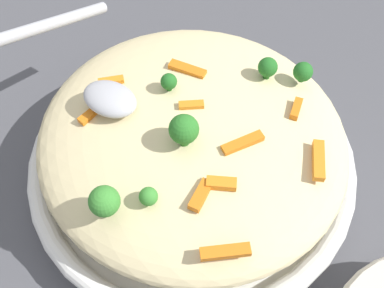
{
  "coord_description": "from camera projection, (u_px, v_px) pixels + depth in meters",
  "views": [
    {
      "loc": [
        -0.14,
        0.23,
        0.47
      ],
      "look_at": [
        0.0,
        0.0,
        0.07
      ],
      "focal_mm": 44.32,
      "sensor_mm": 36.0,
      "label": 1
    }
  ],
  "objects": [
    {
      "name": "carrot_piece_0",
      "position": [
        187.0,
        69.0,
        0.48
      ],
      "size": [
        0.04,
        0.02,
        0.01
      ],
      "primitive_type": "cube",
      "rotation": [
        0.0,
        0.0,
        3.26
      ],
      "color": "orange",
      "rests_on": "pasta_mound"
    },
    {
      "name": "carrot_piece_3",
      "position": [
        93.0,
        112.0,
        0.46
      ],
      "size": [
        0.01,
        0.03,
        0.01
      ],
      "primitive_type": "cube",
      "rotation": [
        0.0,
        0.0,
        4.54
      ],
      "color": "orange",
      "rests_on": "pasta_mound"
    },
    {
      "name": "pasta_mound",
      "position": [
        192.0,
        138.0,
        0.48
      ],
      "size": [
        0.31,
        0.3,
        0.07
      ],
      "primitive_type": "ellipsoid",
      "color": "beige",
      "rests_on": "serving_bowl"
    },
    {
      "name": "carrot_piece_7",
      "position": [
        296.0,
        109.0,
        0.46
      ],
      "size": [
        0.01,
        0.03,
        0.01
      ],
      "primitive_type": "cube",
      "rotation": [
        0.0,
        0.0,
        4.91
      ],
      "color": "orange",
      "rests_on": "pasta_mound"
    },
    {
      "name": "broccoli_floret_1",
      "position": [
        104.0,
        202.0,
        0.39
      ],
      "size": [
        0.03,
        0.03,
        0.03
      ],
      "color": "#377928",
      "rests_on": "pasta_mound"
    },
    {
      "name": "broccoli_floret_4",
      "position": [
        148.0,
        197.0,
        0.4
      ],
      "size": [
        0.02,
        0.02,
        0.02
      ],
      "color": "#377928",
      "rests_on": "pasta_mound"
    },
    {
      "name": "carrot_piece_1",
      "position": [
        201.0,
        195.0,
        0.4
      ],
      "size": [
        0.01,
        0.03,
        0.01
      ],
      "primitive_type": "cube",
      "rotation": [
        0.0,
        0.0,
        1.66
      ],
      "color": "orange",
      "rests_on": "pasta_mound"
    },
    {
      "name": "broccoli_floret_0",
      "position": [
        268.0,
        67.0,
        0.47
      ],
      "size": [
        0.02,
        0.02,
        0.03
      ],
      "color": "#205B1C",
      "rests_on": "pasta_mound"
    },
    {
      "name": "carrot_piece_9",
      "position": [
        112.0,
        81.0,
        0.48
      ],
      "size": [
        0.02,
        0.02,
        0.01
      ],
      "primitive_type": "cube",
      "rotation": [
        0.0,
        0.0,
        3.89
      ],
      "color": "orange",
      "rests_on": "pasta_mound"
    },
    {
      "name": "serving_bowl",
      "position": [
        192.0,
        164.0,
        0.52
      ],
      "size": [
        0.35,
        0.35,
        0.05
      ],
      "color": "white",
      "rests_on": "ground_plane"
    },
    {
      "name": "serving_spoon",
      "position": [
        77.0,
        70.0,
        0.45
      ],
      "size": [
        0.14,
        0.19,
        0.09
      ],
      "color": "#B7B7BC",
      "rests_on": "pasta_mound"
    },
    {
      "name": "carrot_piece_2",
      "position": [
        319.0,
        160.0,
        0.43
      ],
      "size": [
        0.03,
        0.04,
        0.01
      ],
      "primitive_type": "cube",
      "rotation": [
        0.0,
        0.0,
        1.99
      ],
      "color": "orange",
      "rests_on": "pasta_mound"
    },
    {
      "name": "ground_plane",
      "position": [
        192.0,
        176.0,
        0.54
      ],
      "size": [
        2.4,
        2.4,
        0.0
      ],
      "primitive_type": "plane",
      "color": "#4C4C51"
    },
    {
      "name": "carrot_piece_5",
      "position": [
        225.0,
        252.0,
        0.38
      ],
      "size": [
        0.04,
        0.03,
        0.01
      ],
      "primitive_type": "cube",
      "rotation": [
        0.0,
        0.0,
        0.66
      ],
      "color": "orange",
      "rests_on": "pasta_mound"
    },
    {
      "name": "broccoli_floret_5",
      "position": [
        169.0,
        82.0,
        0.46
      ],
      "size": [
        0.02,
        0.02,
        0.02
      ],
      "color": "#205B1C",
      "rests_on": "pasta_mound"
    },
    {
      "name": "carrot_piece_4",
      "position": [
        191.0,
        105.0,
        0.46
      ],
      "size": [
        0.02,
        0.02,
        0.01
      ],
      "primitive_type": "cube",
      "rotation": [
        0.0,
        0.0,
        3.76
      ],
      "color": "orange",
      "rests_on": "pasta_mound"
    },
    {
      "name": "carrot_piece_6",
      "position": [
        245.0,
        139.0,
        0.43
      ],
      "size": [
        0.03,
        0.04,
        0.01
      ],
      "primitive_type": "cube",
      "rotation": [
        0.0,
        0.0,
        1.0
      ],
      "color": "orange",
      "rests_on": "pasta_mound"
    },
    {
      "name": "broccoli_floret_2",
      "position": [
        303.0,
        72.0,
        0.48
      ],
      "size": [
        0.02,
        0.02,
        0.02
      ],
      "color": "#205B1C",
      "rests_on": "pasta_mound"
    },
    {
      "name": "broccoli_floret_3",
      "position": [
        184.0,
        130.0,
        0.42
      ],
      "size": [
        0.03,
        0.03,
        0.03
      ],
      "color": "#296820",
      "rests_on": "pasta_mound"
    },
    {
      "name": "carrot_piece_8",
      "position": [
        221.0,
        183.0,
        0.41
      ],
      "size": [
        0.03,
        0.02,
        0.01
      ],
      "primitive_type": "cube",
      "rotation": [
        0.0,
        0.0,
        3.6
      ],
      "color": "orange",
      "rests_on": "pasta_mound"
    }
  ]
}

